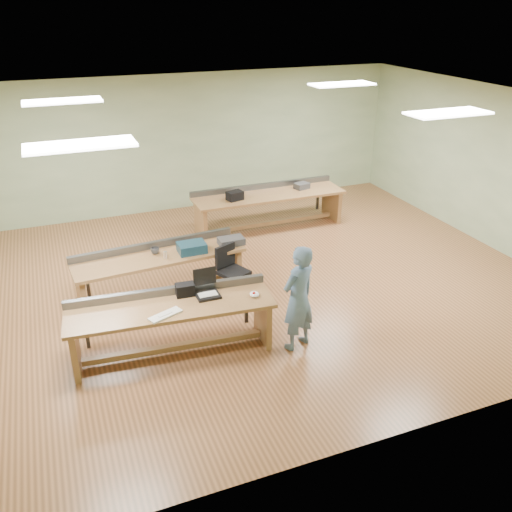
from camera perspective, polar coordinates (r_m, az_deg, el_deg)
name	(u,v)px	position (r m, az deg, el deg)	size (l,w,h in m)	color
floor	(246,282)	(9.35, -1.02, -2.78)	(10.00, 10.00, 0.00)	#965E38
ceiling	(245,105)	(8.35, -1.18, 15.64)	(10.00, 10.00, 0.00)	silver
wall_back	(183,143)	(12.41, -7.70, 11.66)	(10.00, 0.04, 3.00)	#A4B88B
wall_front	(387,328)	(5.54, 13.67, -7.37)	(10.00, 0.04, 3.00)	#A4B88B
wall_right	(491,168)	(11.40, 23.46, 8.53)	(0.04, 8.00, 3.00)	#A4B88B
fluor_panels	(245,107)	(8.36, -1.18, 15.44)	(6.20, 3.50, 0.03)	white
workbench_front	(171,318)	(7.41, -8.89, -6.42)	(2.80, 0.97, 0.86)	olive
workbench_mid	(159,266)	(8.82, -10.13, -1.02)	(2.76, 0.93, 0.86)	olive
workbench_back	(268,202)	(11.42, 1.30, 5.72)	(3.19, 0.87, 0.86)	olive
person	(298,298)	(7.36, 4.47, -4.44)	(0.56, 0.37, 1.54)	slate
laptop_base	(208,295)	(7.43, -5.08, -4.16)	(0.32, 0.26, 0.03)	black
laptop_screen	(205,276)	(7.43, -5.43, -2.13)	(0.32, 0.02, 0.25)	black
keyboard	(165,315)	(7.08, -9.53, -6.14)	(0.45, 0.15, 0.03)	beige
trackball_mouse	(254,294)	(7.41, -0.17, -4.04)	(0.13, 0.15, 0.06)	white
camera_bag	(185,290)	(7.47, -7.47, -3.54)	(0.26, 0.16, 0.17)	black
task_chair	(232,279)	(8.78, -2.54, -2.44)	(0.63, 0.63, 0.88)	black
parts_bin_teal	(192,248)	(8.72, -6.77, 0.89)	(0.44, 0.33, 0.15)	#122F3D
parts_bin_grey	(231,241)	(8.95, -2.63, 1.59)	(0.42, 0.27, 0.11)	#333335
mug	(155,251)	(8.76, -10.58, 0.56)	(0.14, 0.14, 0.11)	#333335
drinks_can	(165,255)	(8.58, -9.54, 0.13)	(0.06, 0.06, 0.11)	silver
storage_box_back	(235,196)	(10.95, -2.25, 6.37)	(0.31, 0.22, 0.18)	black
tray_back	(302,186)	(11.68, 4.85, 7.37)	(0.30, 0.22, 0.12)	#333335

